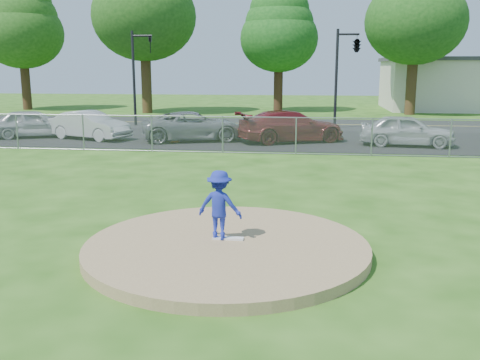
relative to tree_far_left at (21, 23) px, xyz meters
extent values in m
plane|color=#235111|center=(22.00, -23.00, -7.06)|extent=(120.00, 120.00, 0.00)
cylinder|color=#91764F|center=(22.00, -33.00, -6.96)|extent=(5.40, 5.40, 0.20)
cube|color=white|center=(22.00, -32.80, -6.84)|extent=(0.60, 0.15, 0.04)
cube|color=gray|center=(22.00, -21.00, -6.31)|extent=(40.00, 0.06, 1.50)
cube|color=black|center=(22.00, -16.50, -7.05)|extent=(50.00, 8.00, 0.01)
cube|color=black|center=(22.00, -9.00, -7.06)|extent=(60.00, 7.00, 0.01)
cylinder|color=#362113|center=(0.00, 0.00, -4.96)|extent=(0.74, 0.74, 4.20)
ellipsoid|color=#1C4B14|center=(0.00, 0.00, -0.84)|extent=(6.72, 6.72, 5.71)
ellipsoid|color=#1C4B14|center=(0.00, 0.00, 0.33)|extent=(5.91, 5.91, 5.03)
ellipsoid|color=#1C4B14|center=(0.00, 0.00, 1.51)|extent=(5.11, 5.11, 4.34)
cylinder|color=#392714|center=(11.00, -2.00, -4.61)|extent=(0.78, 0.78, 4.90)
ellipsoid|color=#194612|center=(11.00, -2.00, 0.19)|extent=(7.84, 7.84, 6.66)
cylinder|color=#331D12|center=(21.00, 1.00, -5.13)|extent=(0.72, 0.72, 3.85)
ellipsoid|color=#144E15|center=(21.00, 1.00, -1.36)|extent=(6.16, 6.16, 5.24)
ellipsoid|color=#144E15|center=(21.00, 1.00, -0.28)|extent=(5.42, 5.42, 4.61)
ellipsoid|color=#144E15|center=(21.00, 1.00, 0.79)|extent=(4.68, 4.68, 3.98)
cylinder|color=#3A2715|center=(31.00, -1.00, -4.78)|extent=(0.76, 0.76, 4.55)
ellipsoid|color=#174913|center=(31.00, -1.00, -0.33)|extent=(7.28, 7.28, 6.19)
ellipsoid|color=#174913|center=(31.00, -1.00, 0.95)|extent=(6.41, 6.41, 5.45)
cylinder|color=black|center=(13.00, -11.00, -4.26)|extent=(0.16, 0.16, 5.60)
cylinder|color=black|center=(13.60, -11.00, -1.76)|extent=(1.20, 0.12, 0.12)
imported|color=black|center=(14.08, -11.00, -2.26)|extent=(0.16, 0.20, 1.00)
cylinder|color=black|center=(25.00, -11.00, -4.26)|extent=(0.16, 0.16, 5.60)
cylinder|color=black|center=(25.60, -11.00, -1.76)|extent=(1.20, 0.12, 0.12)
imported|color=black|center=(26.08, -11.00, -2.26)|extent=(0.53, 2.48, 1.00)
imported|color=#1C299C|center=(21.83, -32.78, -6.19)|extent=(0.95, 0.65, 1.35)
cone|color=orange|center=(17.25, -18.13, -6.69)|extent=(0.37, 0.37, 0.72)
imported|color=#AEAEB3|center=(9.72, -17.22, -6.34)|extent=(4.46, 3.19, 1.41)
imported|color=silver|center=(12.82, -17.53, -6.37)|extent=(4.40, 2.79, 1.37)
imported|color=slate|center=(18.03, -17.43, -6.36)|extent=(5.45, 3.70, 1.39)
imported|color=maroon|center=(22.68, -17.29, -6.31)|extent=(5.50, 3.96, 1.48)
imported|color=#B9BCBE|center=(27.88, -17.96, -6.35)|extent=(4.28, 2.13, 1.40)
camera|label=1|loc=(23.48, -42.59, -3.60)|focal=40.00mm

